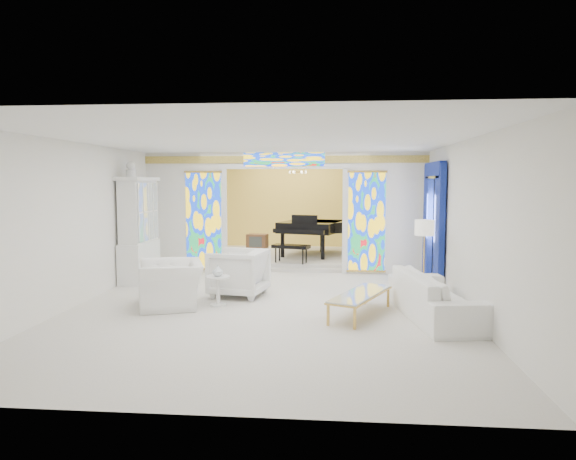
# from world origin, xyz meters

# --- Properties ---
(floor) EXTENTS (12.00, 12.00, 0.00)m
(floor) POSITION_xyz_m (0.00, 0.00, 0.00)
(floor) COLOR silver
(floor) RESTS_ON ground
(ceiling) EXTENTS (7.00, 12.00, 0.02)m
(ceiling) POSITION_xyz_m (0.00, 0.00, 3.00)
(ceiling) COLOR white
(ceiling) RESTS_ON wall_back
(wall_back) EXTENTS (7.00, 0.02, 3.00)m
(wall_back) POSITION_xyz_m (0.00, 6.00, 1.50)
(wall_back) COLOR silver
(wall_back) RESTS_ON floor
(wall_front) EXTENTS (7.00, 0.02, 3.00)m
(wall_front) POSITION_xyz_m (0.00, -6.00, 1.50)
(wall_front) COLOR silver
(wall_front) RESTS_ON floor
(wall_left) EXTENTS (0.02, 12.00, 3.00)m
(wall_left) POSITION_xyz_m (-3.50, 0.00, 1.50)
(wall_left) COLOR silver
(wall_left) RESTS_ON floor
(wall_right) EXTENTS (0.02, 12.00, 3.00)m
(wall_right) POSITION_xyz_m (3.50, 0.00, 1.50)
(wall_right) COLOR silver
(wall_right) RESTS_ON floor
(partition_wall) EXTENTS (7.00, 0.22, 3.00)m
(partition_wall) POSITION_xyz_m (0.00, 2.00, 1.65)
(partition_wall) COLOR silver
(partition_wall) RESTS_ON floor
(stained_glass_left) EXTENTS (0.90, 0.04, 2.40)m
(stained_glass_left) POSITION_xyz_m (-2.03, 1.89, 1.30)
(stained_glass_left) COLOR gold
(stained_glass_left) RESTS_ON partition_wall
(stained_glass_right) EXTENTS (0.90, 0.04, 2.40)m
(stained_glass_right) POSITION_xyz_m (2.03, 1.89, 1.30)
(stained_glass_right) COLOR gold
(stained_glass_right) RESTS_ON partition_wall
(stained_glass_transom) EXTENTS (2.00, 0.04, 0.34)m
(stained_glass_transom) POSITION_xyz_m (0.00, 1.89, 2.82)
(stained_glass_transom) COLOR gold
(stained_glass_transom) RESTS_ON partition_wall
(alcove_platform) EXTENTS (6.80, 3.80, 0.18)m
(alcove_platform) POSITION_xyz_m (0.00, 4.10, 0.09)
(alcove_platform) COLOR silver
(alcove_platform) RESTS_ON floor
(gold_curtain_back) EXTENTS (6.70, 0.10, 2.90)m
(gold_curtain_back) POSITION_xyz_m (0.00, 5.88, 1.50)
(gold_curtain_back) COLOR #E0C54D
(gold_curtain_back) RESTS_ON wall_back
(chandelier) EXTENTS (0.48, 0.48, 0.30)m
(chandelier) POSITION_xyz_m (0.20, 4.00, 2.55)
(chandelier) COLOR gold
(chandelier) RESTS_ON ceiling
(blue_drapes) EXTENTS (0.14, 1.85, 2.65)m
(blue_drapes) POSITION_xyz_m (3.40, 0.70, 1.58)
(blue_drapes) COLOR navy
(blue_drapes) RESTS_ON wall_right
(china_cabinet) EXTENTS (0.56, 1.46, 2.72)m
(china_cabinet) POSITION_xyz_m (-3.22, 0.60, 1.17)
(china_cabinet) COLOR white
(china_cabinet) RESTS_ON floor
(armchair_left) EXTENTS (1.46, 1.56, 0.82)m
(armchair_left) POSITION_xyz_m (-1.74, -1.70, 0.41)
(armchair_left) COLOR white
(armchair_left) RESTS_ON floor
(armchair_right) EXTENTS (1.21, 1.18, 0.94)m
(armchair_right) POSITION_xyz_m (-0.67, -0.76, 0.47)
(armchair_right) COLOR white
(armchair_right) RESTS_ON floor
(sofa) EXTENTS (1.37, 2.69, 0.75)m
(sofa) POSITION_xyz_m (2.95, -2.11, 0.38)
(sofa) COLOR silver
(sofa) RESTS_ON floor
(side_table) EXTENTS (0.56, 0.56, 0.55)m
(side_table) POSITION_xyz_m (-0.90, -1.58, 0.36)
(side_table) COLOR white
(side_table) RESTS_ON floor
(vase) EXTENTS (0.25, 0.25, 0.21)m
(vase) POSITION_xyz_m (-0.90, -1.58, 0.65)
(vase) COLOR white
(vase) RESTS_ON side_table
(coffee_table) EXTENTS (1.21, 1.83, 0.39)m
(coffee_table) POSITION_xyz_m (1.68, -2.08, 0.36)
(coffee_table) COLOR silver
(coffee_table) RESTS_ON floor
(floor_lamp) EXTENTS (0.44, 0.44, 1.54)m
(floor_lamp) POSITION_xyz_m (2.98, -0.62, 1.31)
(floor_lamp) COLOR gold
(floor_lamp) RESTS_ON floor
(grand_piano) EXTENTS (2.39, 3.08, 1.18)m
(grand_piano) POSITION_xyz_m (0.76, 3.97, 0.98)
(grand_piano) COLOR black
(grand_piano) RESTS_ON alcove_platform
(tv_console) EXTENTS (0.59, 0.44, 0.64)m
(tv_console) POSITION_xyz_m (-0.89, 3.34, 0.60)
(tv_console) COLOR brown
(tv_console) RESTS_ON alcove_platform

